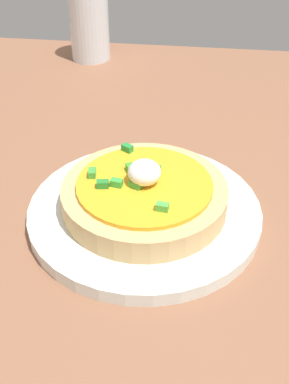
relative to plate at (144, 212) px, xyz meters
The scene contains 4 objects.
dining_table 12.55cm from the plate, 103.48° to the left, with size 126.64×86.10×2.30cm, color #8B5B41.
plate is the anchor object (origin of this frame).
pizza 2.46cm from the plate, 160.76° to the left, with size 18.28×18.28×5.91cm.
cup_near 49.59cm from the plate, 109.71° to the left, with size 7.33×7.33×12.31cm.
Camera 1 is at (8.54, -54.05, 37.67)cm, focal length 45.21 mm.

